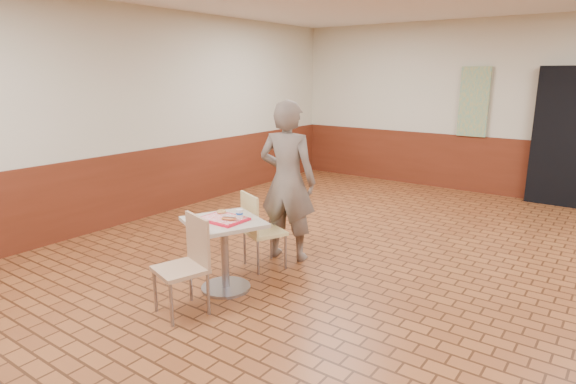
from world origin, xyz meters
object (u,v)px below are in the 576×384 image
Objects in this scene: ring_donut at (221,212)px; long_john_donut at (229,218)px; serving_tray at (224,219)px; customer at (287,181)px; main_table at (225,243)px; chair_main_front at (187,260)px; paper_cup at (240,214)px; chair_main_back at (259,227)px.

ring_donut is 0.26m from long_john_donut.
long_john_donut is at bearing -16.63° from serving_tray.
main_table is at bearing 76.48° from customer.
chair_main_front is 0.68m from paper_cup.
chair_main_front is at bearing 120.20° from chair_main_back.
customer is at bearing 108.48° from chair_main_front.
chair_main_back is at bearing 84.57° from ring_donut.
chair_main_front reaches higher than main_table.
main_table is 0.52m from chair_main_front.
main_table is 0.84× the size of chair_main_back.
serving_tray is (-0.05, 0.52, 0.24)m from chair_main_front.
customer reaches higher than main_table.
customer is (-0.05, 1.57, 0.42)m from chair_main_front.
long_john_donut is at bearing 100.28° from chair_main_front.
paper_cup reaches higher than ring_donut.
serving_tray is 0.11m from long_john_donut.
paper_cup is at bearing 31.49° from main_table.
customer is at bearing 82.91° from ring_donut.
chair_main_back is 0.47× the size of customer.
main_table is 0.34m from paper_cup.
paper_cup is (0.08, 0.60, 0.29)m from chair_main_front.
chair_main_back is 0.73m from long_john_donut.
customer is at bearing 95.72° from long_john_donut.
serving_tray is (0.00, 0.00, 0.25)m from main_table.
chair_main_back is 9.94× the size of paper_cup.
ring_donut is (-0.12, -0.95, -0.15)m from customer.
paper_cup is (0.13, 0.08, 0.06)m from serving_tray.
chair_main_front reaches higher than ring_donut.
main_table is at bearing -148.51° from paper_cup.
ring_donut is (-0.17, 0.62, 0.27)m from chair_main_front.
chair_main_front is at bearing -74.45° from ring_donut.
chair_main_front is 0.56m from long_john_donut.
chair_main_front is at bearing -96.21° from long_john_donut.
serving_tray is at bearing 111.77° from chair_main_front.
long_john_donut is (0.05, 0.49, 0.27)m from chair_main_front.
long_john_donut reaches higher than main_table.
main_table is 0.39× the size of customer.
serving_tray is at bearing -148.51° from paper_cup.
long_john_donut is at bearing 129.37° from chair_main_back.
serving_tray is at bearing 76.48° from customer.
ring_donut reaches higher than serving_tray.
chair_main_front is at bearing -97.92° from paper_cup.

